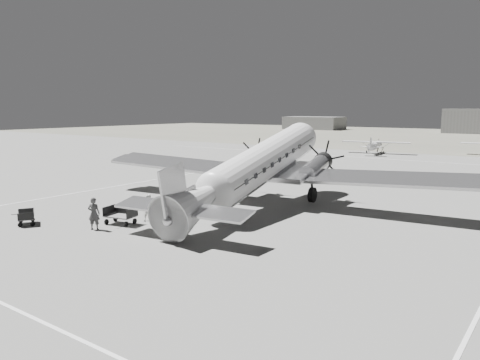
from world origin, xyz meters
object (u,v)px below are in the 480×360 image
baggage_cart_far (26,217)px  dc3_airliner (258,168)px  passenger (179,204)px  ground_crew (94,214)px  shed_secondary (314,123)px  baggage_cart_near (120,216)px  light_plane_left (375,147)px  ramp_agent (150,208)px

baggage_cart_far → dc3_airliner: bearing=84.4°
passenger → ground_crew: bearing=-179.5°
shed_secondary → baggage_cart_near: shed_secondary is taller
light_plane_left → ramp_agent: 49.12m
baggage_cart_near → shed_secondary: bearing=99.5°
baggage_cart_far → ramp_agent: ramp_agent is taller
light_plane_left → baggage_cart_near: bearing=-97.1°
baggage_cart_far → ground_crew: size_ratio=0.80×
baggage_cart_far → ramp_agent: size_ratio=0.91×
ramp_agent → passenger: bearing=-15.5°
shed_secondary → baggage_cart_far: shed_secondary is taller
light_plane_left → ground_crew: (2.88, -52.25, -0.12)m
baggage_cart_near → ramp_agent: 1.79m
light_plane_left → ground_crew: 52.33m
dc3_airliner → ramp_agent: bearing=-123.1°
dc3_airliner → baggage_cart_far: size_ratio=19.67×
light_plane_left → ground_crew: bearing=-97.4°
baggage_cart_near → baggage_cart_far: size_ratio=1.24×
ground_crew → ramp_agent: bearing=-138.0°
ground_crew → ramp_agent: (0.95, 3.27, -0.11)m
dc3_airliner → passenger: (-2.25, -5.26, -1.79)m
shed_secondary → passenger: bearing=-66.8°
baggage_cart_far → ground_crew: bearing=51.3°
dc3_airliner → baggage_cart_far: 14.49m
baggage_cart_near → passenger: 3.54m
dc3_airliner → baggage_cart_near: (-4.08, -8.25, -2.22)m
passenger → ramp_agent: bearing=165.7°
baggage_cart_near → ramp_agent: (0.74, 1.61, 0.29)m
shed_secondary → light_plane_left: (44.84, -68.58, -0.97)m
ground_crew → passenger: size_ratio=0.97×
passenger → shed_secondary: bearing=47.4°
ramp_agent → passenger: 1.77m
ramp_agent → baggage_cart_far: bearing=156.1°
light_plane_left → passenger: light_plane_left is taller
dc3_airliner → light_plane_left: size_ratio=2.89×
dc3_airliner → ground_crew: bearing=-119.8°
baggage_cart_near → passenger: (1.84, 2.99, 0.43)m
shed_secondary → baggage_cart_far: (43.49, -122.38, -1.59)m
dc3_airliner → ramp_agent: size_ratio=17.81×
light_plane_left → passenger: (4.93, -47.59, -0.09)m
shed_secondary → ramp_agent: bearing=-67.5°
ground_crew → passenger: bearing=-145.6°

